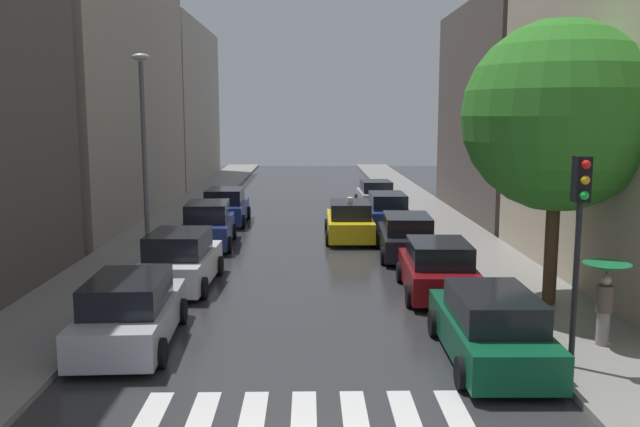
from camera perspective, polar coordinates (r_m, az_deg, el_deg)
ground_plane at (r=32.77m, az=-1.14°, el=-0.79°), size 28.00×72.00×0.04m
sidewalk_left at (r=33.41m, az=-12.36°, el=-0.64°), size 3.00×72.00×0.15m
sidewalk_right at (r=33.38m, az=10.09°, el=-0.58°), size 3.00×72.00×0.15m
crosswalk_stripes at (r=12.21m, az=-1.39°, el=-17.02°), size 5.85×2.20×0.01m
building_left_mid at (r=36.07m, az=-19.27°, el=11.03°), size 6.00×19.04×14.30m
building_left_far at (r=53.94m, az=-13.02°, el=9.07°), size 6.00×17.18×12.02m
building_right_mid at (r=36.07m, az=16.79°, el=8.34°), size 6.00×13.12×10.78m
parked_car_left_nearest at (r=16.02m, az=-15.90°, el=-8.15°), size 2.21×4.63×1.63m
parked_car_left_second at (r=20.93m, az=-11.84°, el=-3.98°), size 2.20×4.38×1.74m
parked_car_left_third at (r=27.10m, az=-9.52°, el=-1.04°), size 2.17×4.47×1.80m
parked_car_left_fourth at (r=32.54m, az=-8.07°, el=0.53°), size 2.14×4.26×1.72m
parked_car_right_nearest at (r=14.94m, az=14.36°, el=-9.42°), size 2.10×4.73×1.57m
parked_car_right_second at (r=19.94m, az=10.02°, el=-4.71°), size 2.25×4.25×1.61m
parked_car_right_third at (r=25.06m, az=7.40°, el=-1.98°), size 2.25×4.56×1.58m
parked_car_right_fourth at (r=31.25m, az=5.74°, el=0.18°), size 1.99×4.56×1.64m
parked_car_right_fifth at (r=37.79m, az=4.77°, el=1.58°), size 2.14×4.08×1.56m
taxi_midroad at (r=28.25m, az=2.54°, el=-0.68°), size 2.11×4.53×1.81m
pedestrian_by_kerb at (r=16.12m, az=23.18°, el=-5.61°), size 1.04×1.04×1.86m
street_tree_right at (r=18.73m, az=19.66°, el=7.81°), size 5.02×5.02×7.58m
traffic_light_right_corner at (r=14.14m, az=21.29°, el=-0.14°), size 0.30×0.42×4.30m
lamp_post_left at (r=23.78m, az=-14.79°, el=5.77°), size 0.60×0.28×7.14m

